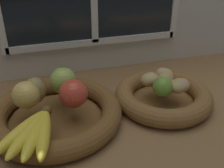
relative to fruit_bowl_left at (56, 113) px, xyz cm
name	(u,v)px	position (x,y,z in cm)	size (l,w,h in cm)	color
ground_plane	(116,112)	(18.80, 1.61, -4.16)	(140.00, 90.00, 3.00)	olive
fruit_bowl_left	(56,113)	(0.00, 0.00, 0.00)	(38.20, 38.20, 5.69)	brown
fruit_bowl_right	(163,96)	(33.79, 0.00, 0.01)	(30.56, 30.56, 5.69)	brown
apple_red_right	(73,94)	(5.31, -2.17, 7.00)	(7.94, 7.94, 7.94)	#CC422D
apple_golden_left	(26,95)	(-7.16, 0.96, 6.84)	(7.61, 7.61, 7.61)	#DBB756
apple_green_back	(63,81)	(3.58, 6.13, 6.97)	(7.89, 7.89, 7.89)	#99B74C
pear_brown	(35,90)	(-4.65, 3.08, 6.81)	(6.05, 6.07, 7.56)	olive
banana_bunch_front	(33,132)	(-6.12, -12.72, 4.63)	(15.09, 19.82, 3.20)	yellow
potato_small	(179,86)	(37.02, -3.23, 5.08)	(7.49, 5.55, 4.09)	tan
potato_back	(164,75)	(35.81, 4.45, 5.19)	(6.23, 4.93, 4.32)	tan
potato_oblong	(150,79)	(30.15, 2.83, 5.11)	(6.37, 5.04, 4.16)	tan
potato_large	(165,81)	(33.79, 0.00, 5.53)	(7.92, 4.72, 5.01)	tan
lime_near	(163,87)	(31.18, -3.92, 6.01)	(5.97, 5.97, 5.97)	#6B9E33
chili_pepper	(176,89)	(35.97, -3.25, 4.11)	(2.16, 2.16, 11.71)	red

